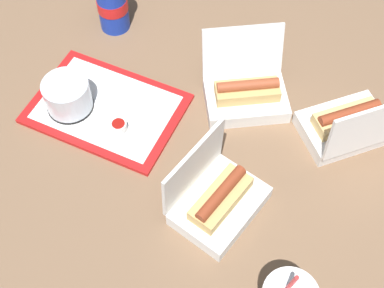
{
  "coord_description": "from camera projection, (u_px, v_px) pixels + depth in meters",
  "views": [
    {
      "loc": [
        -0.28,
        0.62,
        1.09
      ],
      "look_at": [
        0.04,
        0.02,
        0.05
      ],
      "focal_mm": 50.0,
      "sensor_mm": 36.0,
      "label": 1
    }
  ],
  "objects": [
    {
      "name": "soda_cup_front",
      "position": [
        112.0,
        3.0,
        1.45
      ],
      "size": [
        0.09,
        0.09,
        0.23
      ],
      "color": "#1938B7",
      "rests_on": "ground_plane"
    },
    {
      "name": "ketchup_cup",
      "position": [
        119.0,
        126.0,
        1.3
      ],
      "size": [
        0.04,
        0.04,
        0.02
      ],
      "color": "white",
      "rests_on": "food_tray"
    },
    {
      "name": "napkin_stack",
      "position": [
        115.0,
        93.0,
        1.37
      ],
      "size": [
        0.12,
        0.12,
        0.0
      ],
      "primitive_type": "cube",
      "rotation": [
        0.0,
        0.0,
        0.26
      ],
      "color": "white",
      "rests_on": "food_tray"
    },
    {
      "name": "plastic_fork",
      "position": [
        107.0,
        133.0,
        1.3
      ],
      "size": [
        0.11,
        0.05,
        0.0
      ],
      "primitive_type": "cube",
      "rotation": [
        0.0,
        0.0,
        0.32
      ],
      "color": "white",
      "rests_on": "food_tray"
    },
    {
      "name": "food_tray",
      "position": [
        107.0,
        108.0,
        1.35
      ],
      "size": [
        0.38,
        0.28,
        0.01
      ],
      "color": "red",
      "rests_on": "ground_plane"
    },
    {
      "name": "ground_plane",
      "position": [
        211.0,
        156.0,
        1.28
      ],
      "size": [
        3.2,
        3.2,
        0.0
      ],
      "primitive_type": "plane",
      "color": "brown"
    },
    {
      "name": "clamshell_hotdog_center",
      "position": [
        348.0,
        125.0,
        1.28
      ],
      "size": [
        0.25,
        0.25,
        0.18
      ],
      "color": "white",
      "rests_on": "ground_plane"
    },
    {
      "name": "cake_container",
      "position": [
        68.0,
        96.0,
        1.31
      ],
      "size": [
        0.12,
        0.12,
        0.09
      ],
      "color": "black",
      "rests_on": "food_tray"
    },
    {
      "name": "clamshell_hotdog_back",
      "position": [
        217.0,
        199.0,
        1.17
      ],
      "size": [
        0.19,
        0.22,
        0.19
      ],
      "color": "white",
      "rests_on": "ground_plane"
    },
    {
      "name": "clamshell_hotdog_left",
      "position": [
        246.0,
        92.0,
        1.34
      ],
      "size": [
        0.27,
        0.26,
        0.17
      ],
      "color": "white",
      "rests_on": "ground_plane"
    }
  ]
}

